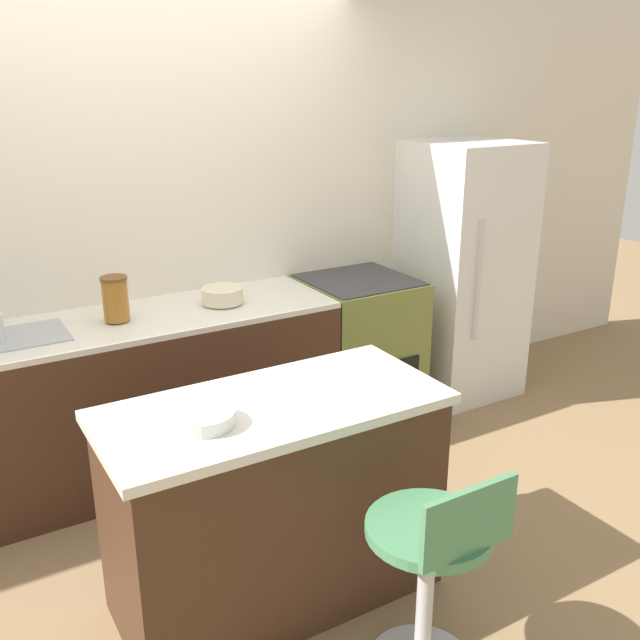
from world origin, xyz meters
name	(u,v)px	position (x,y,z in m)	size (l,w,h in m)	color
ground_plane	(208,488)	(0.00, 0.00, 0.00)	(14.00, 14.00, 0.00)	#8E704C
wall_back	(148,222)	(0.00, 0.69, 1.30)	(8.00, 0.06, 2.60)	silver
back_counter	(115,403)	(-0.36, 0.34, 0.44)	(2.38, 0.64, 0.89)	#422819
kitchen_island	(276,502)	(-0.05, -0.90, 0.44)	(1.33, 0.62, 0.88)	#422819
oven_range	(358,348)	(1.16, 0.34, 0.45)	(0.64, 0.65, 0.89)	olive
refrigerator	(462,271)	(1.97, 0.32, 0.83)	(0.67, 0.69, 1.67)	silver
stool_chair	(431,573)	(0.21, -1.55, 0.44)	(0.44, 0.44, 0.86)	#B7B7BC
mixing_bowl	(222,295)	(0.27, 0.33, 0.93)	(0.22, 0.22, 0.08)	beige
canister_jar	(115,298)	(-0.30, 0.33, 1.01)	(0.13, 0.13, 0.23)	#9E6623
fruit_bowl	(202,418)	(-0.35, -0.93, 0.91)	(0.24, 0.24, 0.05)	white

